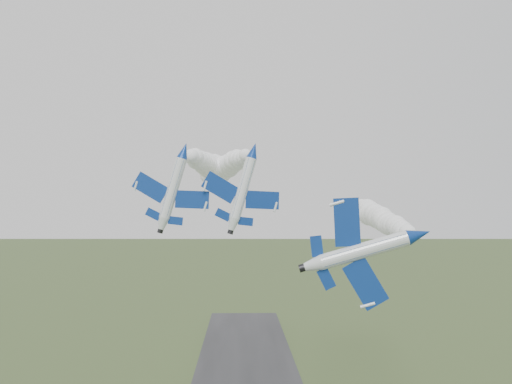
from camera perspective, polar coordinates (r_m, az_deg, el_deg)
jet_lead at (r=56.65m, az=16.04°, el=-4.11°), size 4.68×13.09×10.38m
smoke_trail_jet_lead at (r=98.88m, az=11.92°, el=-2.38°), size 14.15×78.46×4.87m
jet_pair_left at (r=74.06m, az=-7.21°, el=4.16°), size 9.77×12.13×3.79m
smoke_trail_jet_pair_left at (r=103.94m, az=-4.67°, el=2.64°), size 9.99×55.59×5.68m
jet_pair_right at (r=74.09m, az=-0.23°, el=4.19°), size 10.06×12.31×3.83m
smoke_trail_jet_pair_right at (r=105.50m, az=-3.16°, el=2.49°), size 15.94×58.24×5.50m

